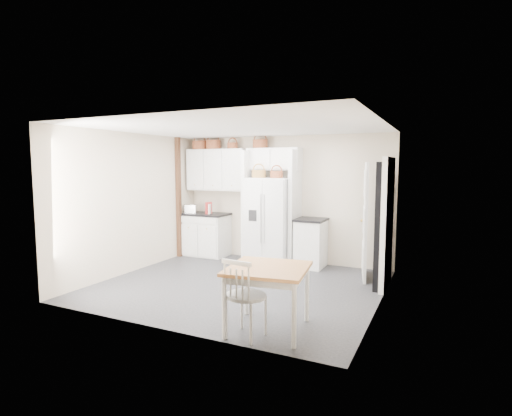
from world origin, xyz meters
The scene contains 28 objects.
floor centered at (0.00, 0.00, 0.00)m, with size 4.50×4.50×0.00m, color #232326.
ceiling centered at (0.00, 0.00, 2.60)m, with size 4.50×4.50×0.00m, color white.
wall_back centered at (0.00, 2.00, 1.30)m, with size 4.50×4.50×0.00m, color beige.
wall_left centered at (-2.25, 0.00, 1.30)m, with size 4.00×4.00×0.00m, color beige.
wall_right centered at (2.25, 0.00, 1.30)m, with size 4.00×4.00×0.00m, color beige.
refrigerator centered at (-0.15, 1.64, 0.88)m, with size 0.91×0.73×1.75m, color silver.
base_cab_left centered at (-1.73, 1.70, 0.45)m, with size 0.98×0.62×0.90m, color silver.
base_cab_right centered at (0.70, 1.70, 0.46)m, with size 0.52×0.63×0.92m, color silver.
dining_table centered at (1.15, -1.45, 0.39)m, with size 0.93×0.93×0.78m, color #A46933.
windsor_chair centered at (1.01, -1.75, 0.49)m, with size 0.48×0.44×0.98m, color silver.
counter_left centered at (-1.73, 1.70, 0.93)m, with size 1.02×0.66×0.04m, color black.
counter_right centered at (0.70, 1.70, 0.94)m, with size 0.56×0.67×0.04m, color black.
toaster centered at (-2.06, 1.60, 1.04)m, with size 0.27×0.15×0.18m, color silver.
cookbook_red centered at (-1.60, 1.62, 1.07)m, with size 0.04×0.17×0.26m, color red.
cookbook_cream centered at (-1.58, 1.62, 1.05)m, with size 0.03×0.14×0.21m, color silver.
basket_upper_a centered at (-1.95, 1.83, 2.44)m, with size 0.33×0.33×0.19m, color maroon.
basket_upper_b centered at (-1.60, 1.83, 2.45)m, with size 0.33×0.33×0.20m, color maroon.
basket_upper_c centered at (-1.12, 1.83, 2.42)m, with size 0.23×0.23×0.13m, color maroon.
basket_bridge_a centered at (-0.46, 1.83, 2.44)m, with size 0.32×0.32×0.18m, color maroon.
basket_fridge_a centered at (-0.36, 1.54, 1.83)m, with size 0.29×0.29×0.15m, color #9D5B38.
basket_fridge_b centered at (0.03, 1.54, 1.82)m, with size 0.25×0.25×0.14m, color maroon.
upper_cabinet centered at (-1.50, 1.83, 1.90)m, with size 1.40×0.34×0.90m, color silver.
bridge_cabinet centered at (-0.15, 1.83, 2.12)m, with size 1.12×0.34×0.45m, color silver.
fridge_panel_left centered at (-0.66, 1.70, 1.15)m, with size 0.08×0.60×2.30m, color silver.
fridge_panel_right centered at (0.36, 1.70, 1.15)m, with size 0.08×0.60×2.30m, color silver.
trim_post centered at (-2.20, 1.35, 1.30)m, with size 0.09×0.09×2.60m, color #441E10.
doorway_void centered at (2.16, 1.00, 1.02)m, with size 0.18×0.85×2.05m, color black.
door_slab centered at (1.80, 1.33, 1.02)m, with size 0.80×0.04×2.05m, color white.
Camera 1 is at (3.03, -5.75, 1.99)m, focal length 28.00 mm.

